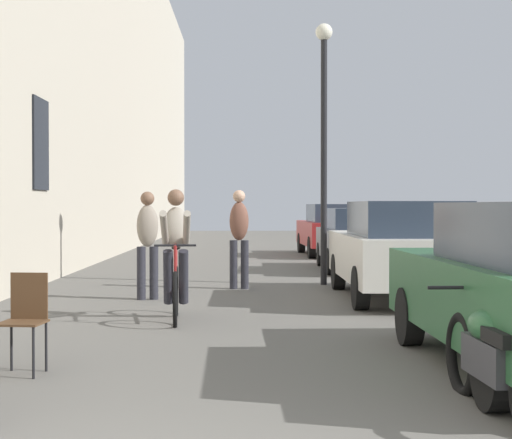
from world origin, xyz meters
The scene contains 10 objects.
building_facade_left centered at (-3.45, 14.00, 5.91)m, with size 0.54×68.00×11.82m.
cafe_chair_mid_toward_street centered at (-1.36, 3.53, 0.52)m, with size 0.42×0.42×0.89m.
cyclist_on_bicycle centered at (-0.30, 6.98, 0.81)m, with size 0.52×1.76×1.74m.
pedestrian_near centered at (-0.94, 9.23, 0.97)m, with size 0.38×0.30×1.71m.
pedestrian_mid centered at (0.50, 10.85, 1.00)m, with size 0.35×0.25×1.77m.
street_lamp centered at (2.09, 11.59, 3.11)m, with size 0.32×0.32×4.90m.
parked_car_second centered at (3.09, 9.20, 0.81)m, with size 1.86×4.38×1.56m.
parked_car_third centered at (3.23, 14.93, 0.74)m, with size 1.73×4.03×1.43m.
parked_car_fourth centered at (3.25, 20.51, 0.79)m, with size 1.94×4.35×1.53m.
parked_motorcycle centered at (2.39, 2.00, 0.40)m, with size 0.62×2.15×0.92m.
Camera 1 is at (0.60, -3.80, 1.50)m, focal length 57.67 mm.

